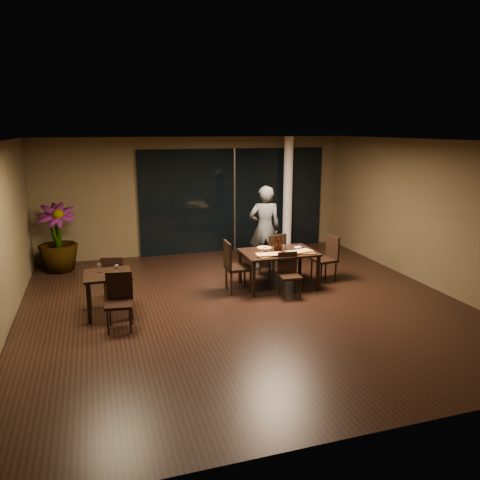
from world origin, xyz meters
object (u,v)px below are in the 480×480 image
main_table (279,255)px  diner (265,228)px  bottle_c (277,244)px  bottle_a (276,243)px  chair_side_near (119,298)px  potted_plant (57,238)px  chair_side_far (114,276)px  bottle_b (280,243)px  side_table (108,280)px  chair_main_left (234,264)px  chair_main_far (274,253)px  chair_main_right (327,256)px  chair_main_near (289,272)px

main_table → diner: (0.14, 1.19, 0.30)m
bottle_c → bottle_a: bearing=174.5°
main_table → chair_side_near: bearing=-160.5°
potted_plant → chair_side_far: bearing=-64.3°
bottle_b → potted_plant: bearing=151.2°
side_table → bottle_a: 3.43m
chair_main_left → chair_side_far: chair_main_left is taller
diner → bottle_a: diner is taller
chair_main_far → chair_main_right: bearing=137.7°
bottle_c → chair_side_near: bearing=-159.2°
chair_side_near → diner: bearing=42.9°
side_table → chair_side_near: bearing=-77.4°
chair_main_far → chair_main_left: bearing=16.1°
chair_side_far → bottle_a: size_ratio=2.78×
chair_side_near → bottle_a: (3.22, 1.24, 0.39)m
chair_side_far → diner: 3.60m
diner → chair_side_far: bearing=29.0°
side_table → bottle_b: bottle_b is taller
main_table → diner: diner is taller
chair_main_left → bottle_a: size_ratio=3.31×
chair_side_far → bottle_c: size_ratio=2.97×
chair_main_left → chair_side_far: bearing=85.2°
chair_main_far → chair_side_near: (-3.40, -1.77, -0.03)m
main_table → bottle_a: (-0.03, 0.08, 0.23)m
side_table → chair_side_near: size_ratio=0.87×
chair_main_far → bottle_a: 0.67m
chair_main_left → chair_main_near: bearing=-116.1°
chair_main_left → chair_main_right: size_ratio=1.07×
chair_main_far → bottle_c: 0.66m
chair_main_left → main_table: bearing=-86.2°
main_table → chair_main_near: (-0.00, -0.55, -0.20)m
chair_side_far → main_table: bearing=-170.0°
potted_plant → bottle_b: size_ratio=5.11×
side_table → chair_main_near: chair_main_near is taller
main_table → diner: bearing=83.4°
chair_main_near → bottle_b: size_ratio=2.80×
chair_main_far → bottle_c: bottle_c is taller
side_table → bottle_a: bottle_a is taller
chair_main_far → bottle_c: bearing=59.9°
side_table → bottle_c: (3.40, 0.58, 0.27)m
chair_main_near → diner: 1.82m
potted_plant → bottle_b: (4.46, -2.46, 0.12)m
main_table → bottle_b: bottle_b is taller
chair_main_right → diner: (-1.03, 1.12, 0.44)m
diner → side_table: bearing=38.2°
chair_side_far → bottle_b: size_ratio=2.88×
chair_main_right → bottle_c: bearing=-97.3°
bottle_a → side_table: bearing=-170.1°
chair_main_far → potted_plant: 4.93m
potted_plant → chair_main_far: bearing=-22.6°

